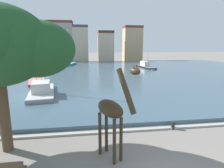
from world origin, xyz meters
name	(u,v)px	position (x,y,z in m)	size (l,w,h in m)	color
harbor_water	(102,72)	(0.00, 32.30, 0.19)	(77.03, 51.54, 0.38)	#3D5666
quay_edge_coping	(138,129)	(0.00, 6.28, 0.06)	(77.03, 0.50, 0.12)	#ADA89E
giraffe_statue	(112,111)	(-2.08, 3.44, 2.38)	(1.76, 2.43, 4.65)	#382B19
sailboat_red	(37,82)	(-9.99, 22.35, 0.36)	(3.53, 6.68, 5.89)	red
sailboat_black	(147,67)	(10.54, 36.57, 0.58)	(2.43, 9.14, 6.60)	black
sailboat_teal	(69,65)	(-7.47, 44.65, 0.47)	(3.47, 8.27, 9.40)	teal
sailboat_grey	(42,91)	(-7.87, 15.73, 0.57)	(3.52, 8.60, 7.13)	#939399
mooring_bollard	(173,125)	(2.30, 6.13, 0.25)	(0.24, 0.24, 0.50)	#232326
townhouse_wide_warehouse	(61,42)	(-11.03, 60.77, 6.60)	(8.16, 5.14, 13.18)	gray
townhouse_end_terrace	(79,44)	(-5.21, 60.94, 5.97)	(6.33, 5.30, 11.91)	#C6B293
townhouse_tall_gabled	(106,46)	(3.83, 60.65, 5.11)	(5.13, 5.76, 10.19)	#C6B293
townhouse_narrow_midrow	(132,44)	(13.69, 62.77, 6.09)	(6.44, 5.15, 12.15)	tan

